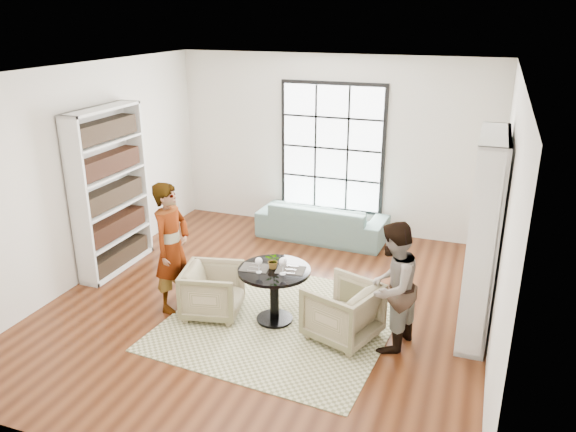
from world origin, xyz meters
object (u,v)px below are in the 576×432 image
at_px(sofa, 322,221).
at_px(wine_glass_right, 283,262).
at_px(pedestal_table, 274,283).
at_px(person_left, 172,247).
at_px(armchair_left, 213,291).
at_px(person_right, 392,287).
at_px(armchair_right, 343,311).
at_px(wine_glass_left, 259,262).
at_px(flower_centerpiece, 274,260).

relative_size(sofa, wine_glass_right, 10.06).
distance_m(pedestal_table, person_left, 1.38).
distance_m(sofa, armchair_left, 2.98).
distance_m(pedestal_table, person_right, 1.46).
relative_size(pedestal_table, armchair_right, 1.16).
bearing_deg(armchair_left, person_left, 77.49).
bearing_deg(person_right, pedestal_table, -78.72).
bearing_deg(person_left, sofa, -17.57).
height_order(pedestal_table, armchair_right, pedestal_table).
xyz_separation_m(pedestal_table, person_right, (1.43, -0.08, 0.24)).
relative_size(pedestal_table, wine_glass_left, 4.53).
bearing_deg(armchair_left, wine_glass_left, -105.74).
relative_size(sofa, wine_glass_left, 10.95).
bearing_deg(person_left, flower_centerpiece, -81.11).
bearing_deg(wine_glass_left, person_left, 178.25).
distance_m(armchair_left, person_right, 2.27).
bearing_deg(pedestal_table, person_left, -175.26).
bearing_deg(wine_glass_left, flower_centerpiece, 54.24).
bearing_deg(wine_glass_left, wine_glass_right, 11.54).
distance_m(person_left, person_right, 2.78).
bearing_deg(flower_centerpiece, person_right, -3.94).
bearing_deg(wine_glass_left, sofa, 91.77).
height_order(pedestal_table, flower_centerpiece, flower_centerpiece).
height_order(sofa, armchair_left, armchair_left).
bearing_deg(person_right, armchair_left, -74.74).
bearing_deg(armchair_right, armchair_left, -69.08).
bearing_deg(armchair_right, sofa, -139.15).
bearing_deg(armchair_left, sofa, -23.35).
distance_m(sofa, person_right, 3.37).
distance_m(sofa, person_left, 3.18).
relative_size(pedestal_table, person_right, 0.58).
xyz_separation_m(pedestal_table, person_left, (-1.34, -0.11, 0.33)).
xyz_separation_m(sofa, flower_centerpiece, (0.21, -2.80, 0.50)).
bearing_deg(armchair_left, armchair_right, -101.41).
height_order(person_left, flower_centerpiece, person_left).
relative_size(sofa, person_left, 1.27).
xyz_separation_m(armchair_right, flower_centerpiece, (-0.90, 0.10, 0.47)).
xyz_separation_m(pedestal_table, wine_glass_right, (0.15, -0.09, 0.35)).
bearing_deg(pedestal_table, armchair_right, -5.11).
bearing_deg(person_right, wine_glass_right, -75.07).
distance_m(person_left, wine_glass_right, 1.49).
distance_m(pedestal_table, armchair_left, 0.82).
relative_size(pedestal_table, sofa, 0.41).
xyz_separation_m(armchair_right, person_left, (-2.22, -0.03, 0.50)).
distance_m(pedestal_table, wine_glass_left, 0.39).
distance_m(sofa, wine_glass_left, 3.02).
bearing_deg(wine_glass_left, pedestal_table, 47.09).
height_order(pedestal_table, wine_glass_left, wine_glass_left).
xyz_separation_m(armchair_left, wine_glass_right, (0.94, 0.02, 0.54)).
distance_m(armchair_left, flower_centerpiece, 0.92).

